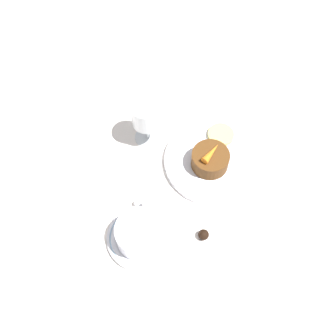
% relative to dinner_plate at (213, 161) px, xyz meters
% --- Properties ---
extents(ground_plane, '(3.00, 3.00, 0.00)m').
position_rel_dinner_plate_xyz_m(ground_plane, '(-0.03, 0.06, -0.01)').
color(ground_plane, white).
extents(dinner_plate, '(0.22, 0.22, 0.01)m').
position_rel_dinner_plate_xyz_m(dinner_plate, '(0.00, 0.00, 0.00)').
color(dinner_plate, white).
rests_on(dinner_plate, ground_plane).
extents(saucer, '(0.14, 0.14, 0.01)m').
position_rel_dinner_plate_xyz_m(saucer, '(-0.21, 0.12, -0.00)').
color(saucer, white).
rests_on(saucer, ground_plane).
extents(coffee_cup, '(0.12, 0.10, 0.05)m').
position_rel_dinner_plate_xyz_m(coffee_cup, '(-0.21, 0.12, 0.03)').
color(coffee_cup, white).
rests_on(coffee_cup, saucer).
extents(spoon, '(0.08, 0.10, 0.00)m').
position_rel_dinner_plate_xyz_m(spoon, '(-0.16, 0.11, 0.00)').
color(spoon, silver).
rests_on(spoon, saucer).
extents(wine_glass, '(0.07, 0.07, 0.12)m').
position_rel_dinner_plate_xyz_m(wine_glass, '(0.04, 0.16, 0.07)').
color(wine_glass, silver).
rests_on(wine_glass, ground_plane).
extents(fork, '(0.03, 0.18, 0.01)m').
position_rel_dinner_plate_xyz_m(fork, '(0.17, 0.02, -0.01)').
color(fork, silver).
rests_on(fork, ground_plane).
extents(dessert_cake, '(0.08, 0.08, 0.04)m').
position_rel_dinner_plate_xyz_m(dessert_cake, '(-0.01, 0.01, 0.03)').
color(dessert_cake, '#563314').
rests_on(dessert_cake, dinner_plate).
extents(carrot_garnish, '(0.06, 0.04, 0.02)m').
position_rel_dinner_plate_xyz_m(carrot_garnish, '(-0.01, 0.01, 0.05)').
color(carrot_garnish, orange).
rests_on(carrot_garnish, dessert_cake).
extents(pineapple_slice, '(0.06, 0.06, 0.01)m').
position_rel_dinner_plate_xyz_m(pineapple_slice, '(0.07, -0.01, 0.01)').
color(pineapple_slice, '#EFE075').
rests_on(pineapple_slice, dinner_plate).
extents(chocolate_truffle, '(0.02, 0.02, 0.02)m').
position_rel_dinner_plate_xyz_m(chocolate_truffle, '(-0.18, -0.01, 0.00)').
color(chocolate_truffle, black).
rests_on(chocolate_truffle, ground_plane).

